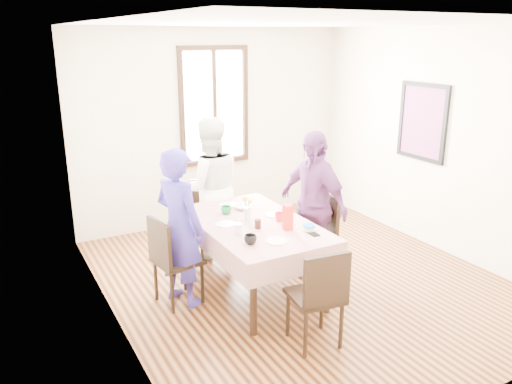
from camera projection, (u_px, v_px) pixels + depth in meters
ground at (301, 279)px, 5.64m from camera, size 4.50×4.50×0.00m
back_wall at (214, 127)px, 7.13m from camera, size 4.00×0.00×4.00m
right_wall at (441, 142)px, 6.17m from camera, size 0.00×4.50×4.50m
window_frame at (214, 106)px, 7.02m from camera, size 1.02×0.06×1.62m
window_pane at (214, 106)px, 7.03m from camera, size 0.90×0.02×1.50m
art_poster at (423, 122)px, 6.35m from camera, size 0.04×0.76×0.96m
dining_table at (254, 257)px, 5.29m from camera, size 0.93×1.60×0.75m
tablecloth at (254, 223)px, 5.18m from camera, size 1.05×1.72×0.01m
chair_left at (178, 260)px, 5.04m from camera, size 0.48×0.48×0.91m
chair_right at (312, 235)px, 5.67m from camera, size 0.45×0.45×0.91m
chair_far at (211, 218)px, 6.19m from camera, size 0.47×0.47×0.91m
chair_near at (315, 295)px, 4.35m from camera, size 0.47×0.47×0.91m
person_left at (178, 228)px, 4.94m from camera, size 0.58×0.68×1.59m
person_far at (210, 188)px, 6.05m from camera, size 0.93×0.78×1.69m
person_right at (312, 204)px, 5.55m from camera, size 0.55×1.01×1.64m
mug_black at (250, 240)px, 4.63m from camera, size 0.15×0.15×0.09m
mug_flag at (279, 217)px, 5.20m from camera, size 0.13×0.13×0.09m
mug_green at (226, 210)px, 5.41m from camera, size 0.15×0.15×0.09m
serving_bowl at (243, 207)px, 5.57m from camera, size 0.23×0.23×0.05m
juice_carton at (288, 217)px, 4.95m from camera, size 0.08×0.08×0.25m
butter_tub at (309, 229)px, 4.94m from camera, size 0.10×0.10×0.05m
jam_jar at (258, 224)px, 5.01m from camera, size 0.07×0.07×0.09m
drinking_glass at (238, 229)px, 4.85m from camera, size 0.07×0.07×0.11m
smartphone at (313, 234)px, 4.87m from camera, size 0.07×0.15×0.01m
flower_vase at (247, 214)px, 5.21m from camera, size 0.07×0.07×0.14m
plate_left at (225, 224)px, 5.11m from camera, size 0.20×0.20×0.01m
plate_right at (273, 214)px, 5.39m from camera, size 0.20×0.20×0.01m
plate_far at (228, 205)px, 5.69m from camera, size 0.20×0.20×0.01m
plate_near at (277, 241)px, 4.69m from camera, size 0.20×0.20×0.01m
butter_lid at (309, 226)px, 4.93m from camera, size 0.12×0.12×0.01m
flower_bunch at (247, 203)px, 5.18m from camera, size 0.09×0.09×0.10m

